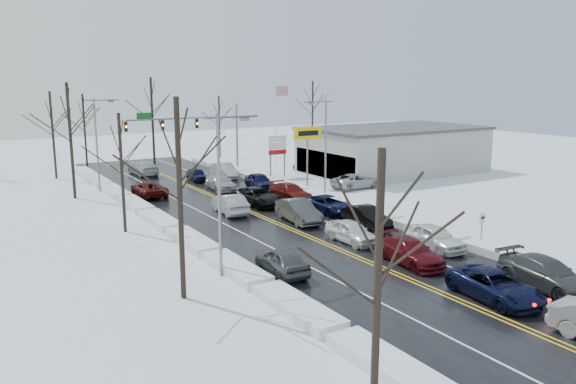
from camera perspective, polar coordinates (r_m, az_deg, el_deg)
ground at (r=39.25m, az=2.07°, el=-4.55°), size 160.00×160.00×0.00m
road_surface at (r=40.87m, az=0.51°, el=-3.89°), size 14.00×84.00×0.01m
snow_bank_left at (r=37.54m, az=-9.41°, el=-5.45°), size 1.67×72.00×0.52m
snow_bank_right at (r=45.24m, az=8.70°, el=-2.52°), size 1.67×72.00×0.52m
traffic_signal_mast at (r=64.41m, az=-9.28°, el=6.54°), size 13.28×0.39×8.00m
tires_plus_sign at (r=57.16m, az=1.99°, el=5.59°), size 3.20×0.34×6.00m
used_vehicles_sign at (r=62.41m, az=-1.08°, el=4.54°), size 2.20×0.22×4.65m
speed_limit_sign at (r=38.48m, az=19.12°, el=-3.01°), size 0.55×0.09×2.35m
flagpole at (r=71.39m, az=-1.12°, el=7.52°), size 1.87×1.20×10.00m
dealership_building at (r=67.26m, az=10.66°, el=4.28°), size 20.40×12.40×5.30m
streetlight_ne at (r=50.97m, az=3.66°, el=5.22°), size 3.20×0.25×9.00m
streetlight_sw at (r=30.66m, az=-6.67°, el=1.03°), size 3.20×0.25×9.00m
streetlight_nw at (r=57.07m, az=-18.71°, el=5.31°), size 3.20×0.25×9.00m
tree_left_a at (r=15.78m, az=9.21°, el=-5.38°), size 3.60×3.60×9.00m
tree_left_b at (r=27.35m, az=-11.07°, el=3.19°), size 4.00×4.00×10.00m
tree_left_c at (r=41.04m, az=-16.65°, el=4.14°), size 3.40×3.40×8.50m
tree_left_d at (r=54.38m, az=-21.35°, el=7.00°), size 4.20×4.20×10.50m
tree_left_e at (r=66.30m, az=-22.89°, el=6.94°), size 3.80×3.80×9.50m
tree_far_b at (r=74.05m, az=-20.04°, el=7.26°), size 3.60×3.60×9.00m
tree_far_c at (r=74.10m, az=-13.67°, el=8.71°), size 4.40×4.40×11.00m
tree_far_d at (r=79.22m, az=-7.01°, el=7.83°), size 3.40×3.40×8.50m
tree_far_e at (r=87.45m, az=2.51°, el=9.15°), size 4.20×4.20×10.50m
queued_car_2 at (r=30.31m, az=20.16°, el=-10.19°), size 2.96×5.45×1.45m
queued_car_3 at (r=34.48m, az=12.20°, el=-7.10°), size 2.45×5.24×1.48m
queued_car_4 at (r=38.13m, az=6.47°, el=-5.11°), size 1.77×4.38×1.49m
queued_car_5 at (r=43.24m, az=1.08°, el=-3.04°), size 2.40×5.35×1.70m
queued_car_6 at (r=48.89m, az=-3.13°, el=-1.35°), size 3.15×5.76×1.53m
queued_car_7 at (r=56.11m, az=-6.89°, el=0.25°), size 2.57×5.21×1.46m
queued_car_8 at (r=61.21m, az=-9.20°, el=1.12°), size 1.88×4.10×1.36m
queued_car_11 at (r=32.85m, az=24.63°, el=-8.86°), size 2.87×5.72×1.59m
queued_car_12 at (r=37.69m, az=14.59°, el=-5.61°), size 2.16×4.73×1.57m
queued_car_13 at (r=42.23m, az=7.95°, el=-3.50°), size 1.95×4.71×1.52m
queued_car_14 at (r=46.25m, az=4.14°, el=-2.11°), size 2.58×5.12×1.39m
queued_car_15 at (r=50.85m, az=0.24°, el=-0.83°), size 2.39×5.25×1.49m
queued_car_16 at (r=56.09m, az=-2.89°, el=0.32°), size 2.38×4.80×1.57m
queued_car_17 at (r=62.69m, az=-6.45°, el=1.44°), size 2.03×5.04×1.63m
oncoming_car_0 at (r=46.14m, az=-5.88°, el=-2.17°), size 2.22×5.01×1.60m
oncoming_car_1 at (r=54.11m, az=-13.91°, el=-0.42°), size 2.51×5.25×1.45m
oncoming_car_2 at (r=66.35m, az=-14.45°, el=1.70°), size 2.42×5.57×1.60m
oncoming_car_3 at (r=32.16m, az=-0.63°, el=-8.21°), size 2.17×4.58×1.51m
parked_car_0 at (r=56.80m, az=6.92°, el=0.39°), size 5.36×2.56×1.47m
parked_car_1 at (r=62.35m, az=6.39°, el=1.39°), size 2.81×5.62×1.57m
parked_car_2 at (r=66.44m, az=1.75°, el=2.07°), size 2.08×4.22×1.38m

